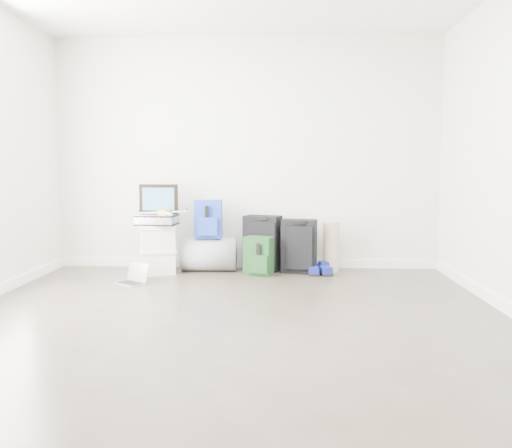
{
  "coord_description": "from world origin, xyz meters",
  "views": [
    {
      "loc": [
        0.38,
        -3.9,
        1.19
      ],
      "look_at": [
        0.13,
        1.9,
        0.58
      ],
      "focal_mm": 38.0,
      "sensor_mm": 36.0,
      "label": 1
    }
  ],
  "objects_px": {
    "duffel_bag": "(209,254)",
    "large_suitcase": "(263,243)",
    "carry_on": "(299,246)",
    "laptop": "(133,279)",
    "boxes_stack": "(158,249)",
    "briefcase": "(157,220)"
  },
  "relations": [
    {
      "from": "duffel_bag",
      "to": "large_suitcase",
      "type": "bearing_deg",
      "value": 4.1
    },
    {
      "from": "briefcase",
      "to": "laptop",
      "type": "height_order",
      "value": "briefcase"
    },
    {
      "from": "carry_on",
      "to": "laptop",
      "type": "height_order",
      "value": "carry_on"
    },
    {
      "from": "boxes_stack",
      "to": "large_suitcase",
      "type": "height_order",
      "value": "large_suitcase"
    },
    {
      "from": "duffel_bag",
      "to": "laptop",
      "type": "distance_m",
      "value": 1.02
    },
    {
      "from": "carry_on",
      "to": "laptop",
      "type": "bearing_deg",
      "value": -149.07
    },
    {
      "from": "boxes_stack",
      "to": "large_suitcase",
      "type": "distance_m",
      "value": 1.2
    },
    {
      "from": "duffel_bag",
      "to": "laptop",
      "type": "relative_size",
      "value": 1.72
    },
    {
      "from": "boxes_stack",
      "to": "duffel_bag",
      "type": "bearing_deg",
      "value": 1.86
    },
    {
      "from": "large_suitcase",
      "to": "duffel_bag",
      "type": "bearing_deg",
      "value": -155.58
    },
    {
      "from": "briefcase",
      "to": "large_suitcase",
      "type": "xyz_separation_m",
      "value": [
        1.17,
        0.26,
        -0.29
      ]
    },
    {
      "from": "briefcase",
      "to": "carry_on",
      "type": "relative_size",
      "value": 0.7
    },
    {
      "from": "laptop",
      "to": "duffel_bag",
      "type": "bearing_deg",
      "value": 82.03
    },
    {
      "from": "carry_on",
      "to": "duffel_bag",
      "type": "bearing_deg",
      "value": -174.21
    },
    {
      "from": "briefcase",
      "to": "duffel_bag",
      "type": "xyz_separation_m",
      "value": [
        0.55,
        0.2,
        -0.42
      ]
    },
    {
      "from": "briefcase",
      "to": "large_suitcase",
      "type": "bearing_deg",
      "value": 17.5
    },
    {
      "from": "briefcase",
      "to": "carry_on",
      "type": "bearing_deg",
      "value": 9.14
    },
    {
      "from": "boxes_stack",
      "to": "carry_on",
      "type": "height_order",
      "value": "carry_on"
    },
    {
      "from": "large_suitcase",
      "to": "laptop",
      "type": "distance_m",
      "value": 1.55
    },
    {
      "from": "briefcase",
      "to": "large_suitcase",
      "type": "distance_m",
      "value": 1.24
    },
    {
      "from": "boxes_stack",
      "to": "carry_on",
      "type": "bearing_deg",
      "value": -13.68
    },
    {
      "from": "boxes_stack",
      "to": "briefcase",
      "type": "height_order",
      "value": "briefcase"
    }
  ]
}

